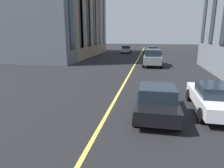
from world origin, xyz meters
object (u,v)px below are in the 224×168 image
object	(u,v)px
car_silver_far	(126,49)
car_black_mid	(157,101)
car_silver_parked_a	(153,50)
car_white_trailing	(215,98)
car_grey_parked_b	(153,57)

from	to	relation	value
car_silver_far	car_black_mid	distance (m)	30.73
car_silver_far	car_silver_parked_a	world-z (taller)	car_silver_far
car_black_mid	car_silver_parked_a	distance (m)	29.63
car_white_trailing	car_grey_parked_b	size ratio (longest dim) A/B	0.94
car_grey_parked_b	car_silver_parked_a	distance (m)	14.97
car_grey_parked_b	car_black_mid	distance (m)	14.66
car_silver_far	car_black_mid	xyz separation A→B (m)	(-30.29, -5.17, 0.00)
car_silver_far	car_silver_parked_a	distance (m)	5.23
car_silver_far	car_grey_parked_b	distance (m)	16.42
car_silver_far	car_grey_parked_b	bearing A→B (deg)	-162.20
car_silver_parked_a	car_grey_parked_b	bearing A→B (deg)	179.35
car_silver_far	car_grey_parked_b	world-z (taller)	car_grey_parked_b
car_silver_far	car_black_mid	world-z (taller)	same
car_white_trailing	car_silver_parked_a	bearing A→B (deg)	5.33
car_white_trailing	car_silver_parked_a	world-z (taller)	same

